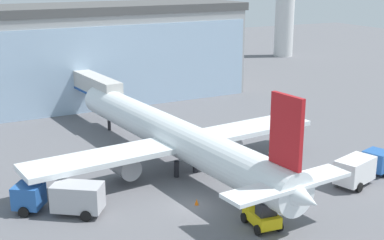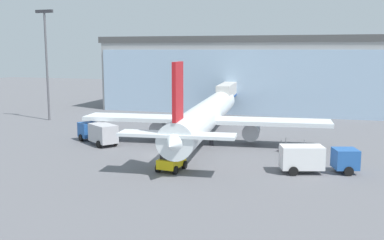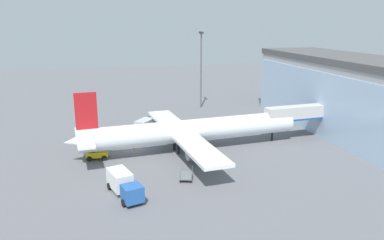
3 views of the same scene
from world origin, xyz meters
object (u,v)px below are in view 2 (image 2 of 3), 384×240
(fuel_truck, at_px, (316,158))
(catering_truck, at_px, (98,132))
(jet_bridge, at_px, (228,91))
(apron_light_mast, at_px, (46,55))
(airplane, at_px, (206,116))
(baggage_cart, at_px, (292,148))
(pushback_tug, at_px, (171,161))
(safety_cone_wingtip, at_px, (103,134))
(safety_cone_nose, at_px, (167,153))

(fuel_truck, bearing_deg, catering_truck, 150.14)
(jet_bridge, xyz_separation_m, apron_light_mast, (-28.33, -11.54, 6.19))
(apron_light_mast, height_order, airplane, apron_light_mast)
(baggage_cart, distance_m, pushback_tug, 15.99)
(baggage_cart, bearing_deg, safety_cone_wingtip, -168.57)
(apron_light_mast, relative_size, safety_cone_wingtip, 33.28)
(airplane, relative_size, fuel_truck, 5.20)
(pushback_tug, bearing_deg, baggage_cart, -36.69)
(fuel_truck, distance_m, pushback_tug, 14.00)
(catering_truck, xyz_separation_m, fuel_truck, (26.85, -5.74, 0.00))
(apron_light_mast, bearing_deg, jet_bridge, 22.17)
(apron_light_mast, distance_m, safety_cone_nose, 35.44)
(pushback_tug, bearing_deg, catering_truck, 59.58)
(apron_light_mast, relative_size, fuel_truck, 2.40)
(baggage_cart, xyz_separation_m, safety_cone_nose, (-13.27, -6.09, -0.23))
(airplane, xyz_separation_m, fuel_truck, (14.26, -11.09, -1.87))
(apron_light_mast, xyz_separation_m, safety_cone_wingtip, (15.91, -10.16, -10.61))
(jet_bridge, xyz_separation_m, airplane, (2.10, -21.05, -1.37))
(airplane, height_order, catering_truck, airplane)
(jet_bridge, height_order, safety_cone_wingtip, jet_bridge)
(safety_cone_wingtip, bearing_deg, jet_bridge, 60.23)
(airplane, bearing_deg, safety_cone_wingtip, 85.88)
(apron_light_mast, xyz_separation_m, safety_cone_nose, (28.45, -18.29, -10.61))
(fuel_truck, distance_m, safety_cone_wingtip, 30.64)
(jet_bridge, relative_size, safety_cone_nose, 25.16)
(baggage_cart, relative_size, safety_cone_wingtip, 5.69)
(catering_truck, bearing_deg, baggage_cart, -139.25)
(airplane, distance_m, catering_truck, 13.80)
(apron_light_mast, height_order, catering_truck, apron_light_mast)
(apron_light_mast, relative_size, baggage_cart, 5.84)
(catering_truck, bearing_deg, jet_bridge, -77.27)
(airplane, relative_size, safety_cone_wingtip, 72.01)
(apron_light_mast, xyz_separation_m, baggage_cart, (41.72, -12.20, -10.39))
(jet_bridge, relative_size, apron_light_mast, 0.76)
(apron_light_mast, bearing_deg, airplane, -17.35)
(baggage_cart, xyz_separation_m, safety_cone_wingtip, (-25.81, 2.03, -0.23))
(jet_bridge, relative_size, baggage_cart, 4.42)
(safety_cone_wingtip, bearing_deg, baggage_cart, -4.51)
(airplane, bearing_deg, safety_cone_nose, 160.60)
(catering_truck, distance_m, safety_cone_nose, 11.21)
(jet_bridge, relative_size, catering_truck, 1.90)
(fuel_truck, distance_m, baggage_cart, 8.97)
(catering_truck, bearing_deg, safety_cone_nose, -163.54)
(jet_bridge, xyz_separation_m, baggage_cart, (13.39, -23.74, -4.20))
(catering_truck, relative_size, safety_cone_wingtip, 13.21)
(safety_cone_wingtip, bearing_deg, pushback_tug, -42.63)
(airplane, xyz_separation_m, safety_cone_nose, (-1.98, -8.78, -3.06))
(jet_bridge, bearing_deg, fuel_truck, -159.18)
(catering_truck, height_order, fuel_truck, same)
(safety_cone_nose, bearing_deg, catering_truck, 162.08)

